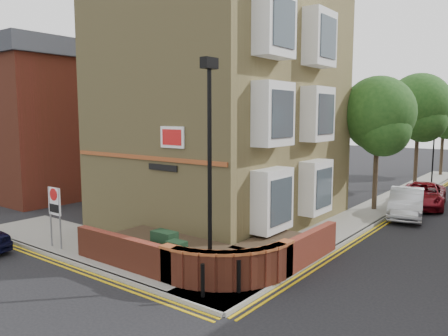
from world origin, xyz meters
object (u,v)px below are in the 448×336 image
Objects in this scene: utility_cabinet_large at (165,250)px; silver_car_near at (406,203)px; lamppost at (210,172)px; zone_sign at (55,206)px.

silver_car_near is at bearing 72.10° from utility_cabinet_large.
utility_cabinet_large is at bearing 176.99° from lamppost.
lamppost is 2.86× the size of zone_sign.
zone_sign reaches higher than utility_cabinet_large.
utility_cabinet_large is at bearing -120.18° from silver_car_near.
silver_car_near reaches higher than utility_cabinet_large.
zone_sign is (-4.70, -0.80, 0.92)m from utility_cabinet_large.
lamppost is at bearing -111.76° from silver_car_near.
silver_car_near is (3.97, 12.29, -0.03)m from utility_cabinet_large.
utility_cabinet_large is 0.28× the size of silver_car_near.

